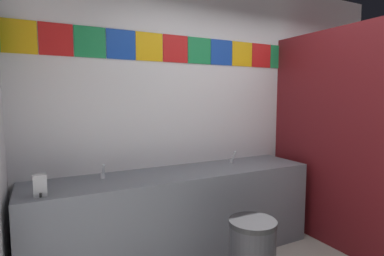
% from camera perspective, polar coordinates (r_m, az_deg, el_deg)
% --- Properties ---
extents(wall_back, '(4.41, 0.09, 2.85)m').
position_cam_1_polar(wall_back, '(3.50, 7.01, 4.00)').
color(wall_back, silver).
rests_on(wall_back, ground_plane).
extents(vanity_counter, '(2.72, 0.60, 0.83)m').
position_cam_1_polar(vanity_counter, '(3.02, -2.55, -15.86)').
color(vanity_counter, slate).
rests_on(vanity_counter, ground_plane).
extents(faucet_left, '(0.04, 0.10, 0.14)m').
position_cam_1_polar(faucet_left, '(2.77, -16.44, -8.11)').
color(faucet_left, silver).
rests_on(faucet_left, vanity_counter).
extents(faucet_right, '(0.04, 0.10, 0.14)m').
position_cam_1_polar(faucet_right, '(3.29, 7.66, -5.73)').
color(faucet_right, silver).
rests_on(faucet_right, vanity_counter).
extents(soap_dispenser, '(0.09, 0.09, 0.16)m').
position_cam_1_polar(soap_dispenser, '(2.45, -26.73, -9.63)').
color(soap_dispenser, '#B7BABF').
rests_on(soap_dispenser, vanity_counter).
extents(stall_divider, '(0.92, 1.55, 2.22)m').
position_cam_1_polar(stall_divider, '(3.37, 29.77, -2.22)').
color(stall_divider, maroon).
rests_on(stall_divider, ground_plane).
extents(toilet, '(0.39, 0.49, 0.74)m').
position_cam_1_polar(toilet, '(4.19, 24.28, -11.83)').
color(toilet, white).
rests_on(toilet, ground_plane).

